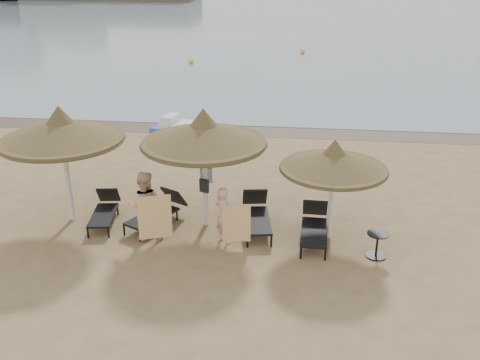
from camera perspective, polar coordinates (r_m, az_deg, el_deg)
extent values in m
plane|color=#977A50|center=(13.93, -5.95, -6.30)|extent=(160.00, 160.00, 0.00)
cube|color=slate|center=(92.13, 5.27, 18.56)|extent=(200.00, 140.00, 0.03)
cube|color=brown|center=(22.47, -0.83, 5.36)|extent=(200.00, 1.60, 0.01)
cylinder|color=silver|center=(15.08, -17.88, 0.00)|extent=(0.14, 0.14, 2.36)
cone|color=brown|center=(14.61, -18.55, 5.17)|extent=(3.26, 3.26, 0.62)
cone|color=brown|center=(14.51, -18.73, 6.57)|extent=(0.79, 0.79, 0.51)
cylinder|color=brown|center=(14.70, -18.41, 4.09)|extent=(3.20, 3.20, 0.11)
cylinder|color=silver|center=(14.11, -3.73, -0.44)|extent=(0.14, 0.14, 2.37)
cone|color=brown|center=(13.61, -3.88, 5.11)|extent=(3.27, 3.27, 0.62)
cone|color=brown|center=(13.50, -3.92, 6.61)|extent=(0.79, 0.79, 0.51)
cylinder|color=brown|center=(13.70, -3.85, 3.94)|extent=(3.21, 3.21, 0.11)
cylinder|color=silver|center=(13.71, 9.67, -2.43)|extent=(0.11, 0.11, 1.95)
cone|color=brown|center=(13.26, 10.00, 2.18)|extent=(2.69, 2.69, 0.51)
cone|color=brown|center=(13.16, 10.09, 3.42)|extent=(0.65, 0.65, 0.42)
cylinder|color=brown|center=(13.35, 9.93, 1.21)|extent=(2.63, 2.63, 0.09)
cylinder|color=black|center=(14.39, -15.91, -5.50)|extent=(0.05, 0.05, 0.27)
cylinder|color=black|center=(14.27, -13.84, -5.52)|extent=(0.05, 0.05, 0.27)
cylinder|color=black|center=(15.54, -14.83, -3.19)|extent=(0.05, 0.05, 0.27)
cylinder|color=black|center=(15.43, -12.90, -3.19)|extent=(0.05, 0.05, 0.27)
cube|color=black|center=(14.87, -14.38, -3.67)|extent=(0.79, 1.49, 0.06)
cube|color=black|center=(15.51, -13.85, -1.55)|extent=(0.64, 0.48, 0.54)
cylinder|color=black|center=(14.29, -12.26, -5.28)|extent=(0.05, 0.05, 0.29)
cylinder|color=black|center=(13.92, -10.61, -5.94)|extent=(0.05, 0.05, 0.29)
cylinder|color=black|center=(15.18, -8.38, -3.24)|extent=(0.05, 0.05, 0.29)
cylinder|color=black|center=(14.83, -6.74, -3.80)|extent=(0.05, 0.05, 0.29)
cube|color=black|center=(14.49, -9.35, -3.85)|extent=(1.28, 1.65, 0.06)
cube|color=black|center=(14.98, -7.05, -1.76)|extent=(0.76, 0.68, 0.58)
cylinder|color=black|center=(13.42, 0.80, -6.63)|extent=(0.05, 0.05, 0.30)
cylinder|color=black|center=(13.47, 3.36, -6.56)|extent=(0.05, 0.05, 0.30)
cylinder|color=black|center=(14.74, 0.48, -3.77)|extent=(0.05, 0.05, 0.30)
cylinder|color=black|center=(14.78, 2.80, -3.72)|extent=(0.05, 0.05, 0.30)
cube|color=black|center=(14.06, 1.84, -4.35)|extent=(0.91, 1.69, 0.06)
cube|color=black|center=(14.79, 1.60, -1.80)|extent=(0.73, 0.55, 0.61)
cylinder|color=black|center=(13.04, 6.50, -7.76)|extent=(0.05, 0.05, 0.29)
cylinder|color=black|center=(13.05, 9.08, -7.91)|extent=(0.05, 0.05, 0.29)
cylinder|color=black|center=(14.31, 6.74, -4.82)|extent=(0.05, 0.05, 0.29)
cylinder|color=black|center=(14.32, 9.08, -4.95)|extent=(0.05, 0.05, 0.29)
cube|color=black|center=(13.63, 7.90, -5.54)|extent=(0.69, 1.57, 0.06)
cube|color=black|center=(14.34, 8.02, -2.94)|extent=(0.66, 0.46, 0.59)
cylinder|color=black|center=(13.52, 14.28, -7.82)|extent=(0.49, 0.49, 0.03)
cylinder|color=black|center=(13.38, 14.40, -6.73)|extent=(0.05, 0.05, 0.59)
cylinder|color=black|center=(13.23, 14.53, -5.57)|extent=(0.52, 0.52, 0.03)
imported|color=beige|center=(13.62, -10.18, -2.19)|extent=(1.04, 0.72, 2.15)
imported|color=beige|center=(13.33, -1.74, -3.31)|extent=(0.96, 0.91, 1.76)
cube|color=orange|center=(13.34, -9.07, -3.95)|extent=(0.79, 0.31, 1.16)
cube|color=orange|center=(13.16, -0.38, -4.68)|extent=(0.69, 0.07, 0.97)
cube|color=white|center=(14.21, -3.62, 0.48)|extent=(0.34, 0.16, 0.41)
cube|color=black|center=(13.96, -3.85, -0.63)|extent=(0.26, 0.18, 0.36)
cube|color=#2E59B0|center=(21.37, -6.45, 4.99)|extent=(2.29, 1.72, 0.51)
cube|color=silver|center=(21.28, -6.49, 5.81)|extent=(1.53, 1.34, 0.23)
cube|color=silver|center=(21.40, -7.38, 6.45)|extent=(0.68, 0.93, 0.32)
sphere|color=yellow|center=(36.94, -5.22, 12.50)|extent=(0.36, 0.36, 0.36)
sphere|color=yellow|center=(41.07, 6.70, 13.48)|extent=(0.36, 0.36, 0.36)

